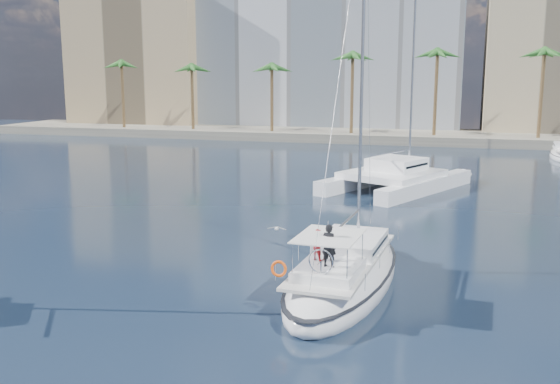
% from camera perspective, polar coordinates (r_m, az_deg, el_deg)
% --- Properties ---
extents(ground, '(160.00, 160.00, 0.00)m').
position_cam_1_polar(ground, '(29.54, -2.47, -7.00)').
color(ground, black).
rests_on(ground, ground).
extents(quay, '(120.00, 14.00, 1.20)m').
position_cam_1_polar(quay, '(88.52, 10.22, 5.09)').
color(quay, gray).
rests_on(quay, ground).
extents(building_modern, '(42.00, 16.00, 28.00)m').
position_cam_1_polar(building_modern, '(101.98, 4.31, 13.48)').
color(building_modern, silver).
rests_on(building_modern, ground).
extents(building_tan_left, '(22.00, 14.00, 22.00)m').
position_cam_1_polar(building_tan_left, '(108.44, -12.22, 11.52)').
color(building_tan_left, tan).
rests_on(building_tan_left, ground).
extents(building_beige, '(20.00, 14.00, 20.00)m').
position_cam_1_polar(building_beige, '(97.54, 24.17, 10.37)').
color(building_beige, tan).
rests_on(building_beige, ground).
extents(palm_left, '(3.60, 3.60, 12.30)m').
position_cam_1_polar(palm_left, '(94.08, -11.33, 11.28)').
color(palm_left, brown).
rests_on(palm_left, ground).
extents(palm_centre, '(3.60, 3.60, 12.30)m').
position_cam_1_polar(palm_centre, '(84.16, 10.15, 11.41)').
color(palm_centre, brown).
rests_on(palm_centre, ground).
extents(main_sloop, '(4.63, 12.42, 18.11)m').
position_cam_1_polar(main_sloop, '(26.96, 5.91, -7.58)').
color(main_sloop, white).
rests_on(main_sloop, ground).
extents(catamaran, '(11.44, 14.62, 18.94)m').
position_cam_1_polar(catamaran, '(50.11, 10.49, 1.55)').
color(catamaran, white).
rests_on(catamaran, ground).
extents(seagull, '(1.10, 0.47, 0.20)m').
position_cam_1_polar(seagull, '(35.11, -0.29, -3.35)').
color(seagull, silver).
rests_on(seagull, ground).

